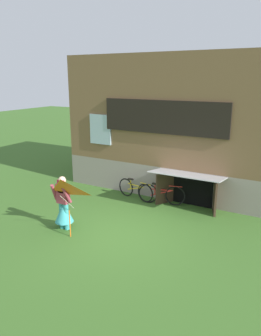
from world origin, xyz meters
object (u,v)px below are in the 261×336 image
kite (61,194)px  bicycle_red (161,194)px  person (64,207)px  bicycle_yellow (135,190)px

kite → bicycle_red: 3.85m
person → bicycle_red: bearing=59.9°
kite → bicycle_yellow: (0.23, 3.54, -0.92)m
person → bicycle_red: size_ratio=0.99×
bicycle_yellow → bicycle_red: bearing=12.2°
person → kite: size_ratio=0.98×
bicycle_red → bicycle_yellow: size_ratio=1.02×
person → kite: bearing=-53.3°
person → bicycle_red: person is taller
kite → bicycle_red: size_ratio=1.02×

